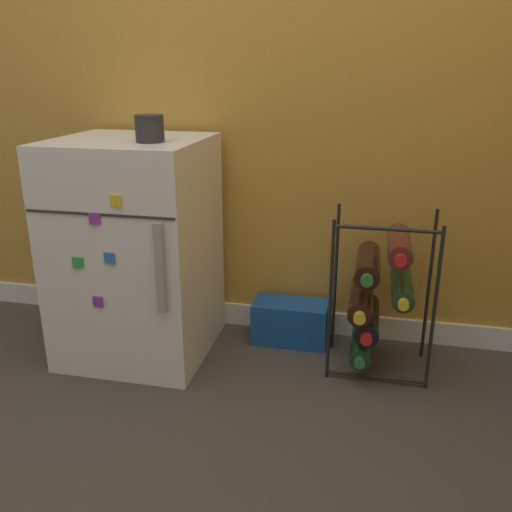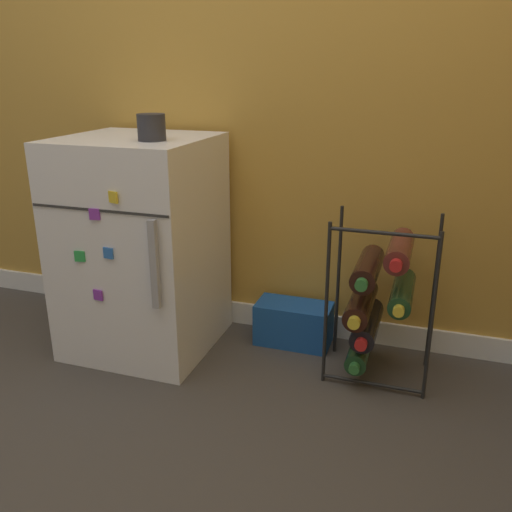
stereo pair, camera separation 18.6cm
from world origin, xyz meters
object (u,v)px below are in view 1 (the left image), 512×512
Objects in this scene: soda_box at (290,322)px; fridge_top_cup at (150,128)px; mini_fridge at (137,250)px; wine_rack at (376,293)px.

fridge_top_cup reaches higher than soda_box.
mini_fridge reaches higher than wine_rack.
fridge_top_cup is at bearing -150.72° from soda_box.
soda_box is at bearing 157.75° from wine_rack.
wine_rack is at bearing 8.72° from fridge_top_cup.
soda_box is 3.12× the size of fridge_top_cup.
soda_box is (0.53, 0.17, -0.31)m from mini_fridge.
wine_rack reaches higher than soda_box.
mini_fridge is 0.64m from soda_box.
wine_rack is at bearing -22.25° from soda_box.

